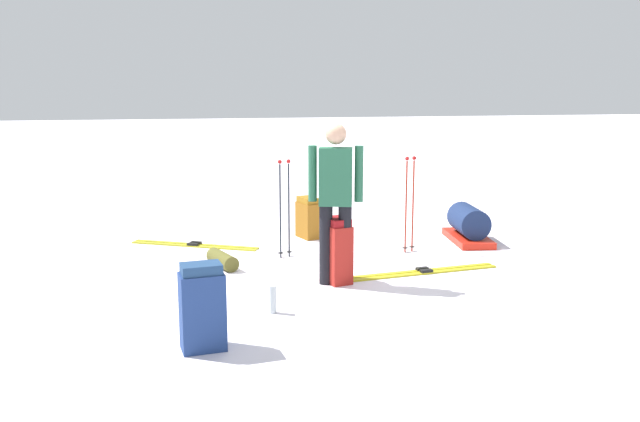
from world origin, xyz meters
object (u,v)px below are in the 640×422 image
object	(u,v)px
backpack_bright	(202,308)
backpack_small_spare	(308,218)
ski_poles_planted_near	(285,203)
ski_poles_planted_far	(410,199)
ski_pair_near	(424,272)
skier_standing	(336,195)
ski_pair_far	(194,245)
backpack_large_dark	(336,251)
thermos_bottle	(273,299)
gear_sled	(468,225)
sleeping_mat_rolled	(222,260)

from	to	relation	value
backpack_bright	backpack_small_spare	distance (m)	4.13
ski_poles_planted_near	ski_poles_planted_far	distance (m)	1.58
ski_pair_near	skier_standing	bearing A→B (deg)	9.44
ski_pair_far	backpack_large_dark	bearing A→B (deg)	123.91
backpack_small_spare	thermos_bottle	distance (m)	3.20
ski_pair_far	backpack_large_dark	distance (m)	2.51
ski_pair_far	backpack_small_spare	world-z (taller)	backpack_small_spare
backpack_large_dark	backpack_bright	world-z (taller)	backpack_bright
ski_pair_far	gear_sled	distance (m)	3.68
ski_poles_planted_far	thermos_bottle	xyz separation A→B (m)	(2.07, 1.92, -0.55)
ski_pair_near	backpack_bright	bearing A→B (deg)	33.37
backpack_large_dark	ski_pair_near	bearing A→B (deg)	-173.26
backpack_bright	gear_sled	world-z (taller)	backpack_bright
skier_standing	backpack_large_dark	world-z (taller)	skier_standing
thermos_bottle	skier_standing	bearing A→B (deg)	-135.98
ski_pair_near	backpack_bright	distance (m)	3.10
skier_standing	gear_sled	xyz separation A→B (m)	(-2.27, -1.51, -0.73)
ski_pair_far	backpack_large_dark	xyz separation A→B (m)	(-1.39, 2.06, 0.33)
ski_poles_planted_near	skier_standing	bearing A→B (deg)	103.81
ski_pair_near	ski_poles_planted_far	xyz separation A→B (m)	(-0.18, -0.96, 0.67)
backpack_small_spare	ski_poles_planted_near	distance (m)	1.19
skier_standing	thermos_bottle	bearing A→B (deg)	44.02
sleeping_mat_rolled	ski_pair_far	bearing A→B (deg)	-77.48
backpack_large_dark	thermos_bottle	world-z (taller)	backpack_large_dark
backpack_bright	thermos_bottle	bearing A→B (deg)	-132.82
skier_standing	sleeping_mat_rolled	size ratio (longest dim) A/B	3.09
backpack_large_dark	ski_poles_planted_near	size ratio (longest dim) A/B	0.58
ski_pair_near	sleeping_mat_rolled	world-z (taller)	sleeping_mat_rolled
ski_pair_far	backpack_small_spare	distance (m)	1.59
backpack_small_spare	thermos_bottle	world-z (taller)	backpack_small_spare
ski_poles_planted_far	gear_sled	world-z (taller)	ski_poles_planted_far
backpack_large_dark	skier_standing	bearing A→B (deg)	65.40
backpack_bright	ski_poles_planted_near	bearing A→B (deg)	-113.12
ski_poles_planted_near	ski_poles_planted_far	bearing A→B (deg)	176.18
ski_poles_planted_far	backpack_large_dark	bearing A→B (deg)	41.23
ski_pair_far	gear_sled	xyz separation A→B (m)	(-3.63, 0.60, 0.21)
skier_standing	backpack_large_dark	size ratio (longest dim) A/B	2.42
skier_standing	backpack_small_spare	distance (m)	2.36
ski_pair_far	thermos_bottle	xyz separation A→B (m)	(-0.56, 2.89, 0.12)
ski_pair_far	backpack_bright	bearing A→B (deg)	87.98
backpack_bright	ski_poles_planted_near	world-z (taller)	ski_poles_planted_near
ski_poles_planted_far	sleeping_mat_rolled	bearing A→B (deg)	4.64
backpack_large_dark	sleeping_mat_rolled	distance (m)	1.46
backpack_bright	ski_poles_planted_far	world-z (taller)	ski_poles_planted_far
sleeping_mat_rolled	thermos_bottle	bearing A→B (deg)	99.79
sleeping_mat_rolled	backpack_bright	bearing A→B (deg)	81.10
ski_poles_planted_far	sleeping_mat_rolled	distance (m)	2.45
sleeping_mat_rolled	backpack_large_dark	bearing A→B (deg)	141.48
skier_standing	ski_poles_planted_far	size ratio (longest dim) A/B	1.39
thermos_bottle	sleeping_mat_rolled	bearing A→B (deg)	-80.21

